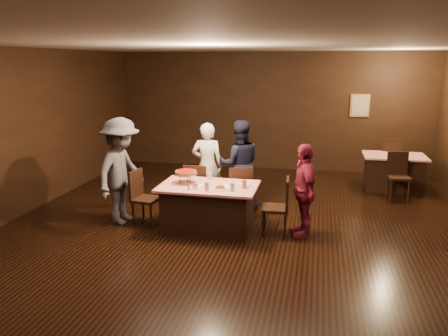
{
  "coord_description": "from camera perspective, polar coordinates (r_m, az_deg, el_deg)",
  "views": [
    {
      "loc": [
        1.24,
        -6.23,
        2.74
      ],
      "look_at": [
        -0.29,
        0.75,
        1.0
      ],
      "focal_mm": 35.0,
      "sensor_mm": 36.0,
      "label": 1
    }
  ],
  "objects": [
    {
      "name": "diner_red_shirt",
      "position": [
        7.05,
        10.37,
        -2.88
      ],
      "size": [
        0.61,
        0.95,
        1.51
      ],
      "primitive_type": "imported",
      "rotation": [
        0.0,
        0.0,
        -1.27
      ],
      "color": "maroon",
      "rests_on": "ground"
    },
    {
      "name": "condiments",
      "position": [
        6.94,
        -4.07,
        -2.41
      ],
      "size": [
        0.17,
        0.1,
        0.09
      ],
      "color": "silver",
      "rests_on": "main_table"
    },
    {
      "name": "pizza_stand",
      "position": [
        7.28,
        -5.02,
        -0.59
      ],
      "size": [
        0.38,
        0.38,
        0.22
      ],
      "color": "black",
      "rests_on": "main_table"
    },
    {
      "name": "main_table",
      "position": [
        7.29,
        -2.02,
        -5.17
      ],
      "size": [
        1.6,
        1.0,
        0.77
      ],
      "primitive_type": "cube",
      "color": "red",
      "rests_on": "ground"
    },
    {
      "name": "glass_front_right",
      "position": [
        6.82,
        1.09,
        -2.48
      ],
      "size": [
        0.08,
        0.08,
        0.14
      ],
      "primitive_type": "cylinder",
      "color": "silver",
      "rests_on": "main_table"
    },
    {
      "name": "chair_back_near",
      "position": [
        9.57,
        21.86,
        -1.01
      ],
      "size": [
        0.46,
        0.46,
        0.95
      ],
      "primitive_type": "cube",
      "rotation": [
        0.0,
        0.0,
        0.1
      ],
      "color": "black",
      "rests_on": "ground"
    },
    {
      "name": "chair_back_far",
      "position": [
        10.82,
        20.79,
        0.7
      ],
      "size": [
        0.43,
        0.43,
        0.95
      ],
      "primitive_type": "cube",
      "rotation": [
        0.0,
        0.0,
        3.18
      ],
      "color": "black",
      "rests_on": "ground"
    },
    {
      "name": "plate_empty",
      "position": [
        7.2,
        2.49,
        -2.14
      ],
      "size": [
        0.25,
        0.25,
        0.01
      ],
      "primitive_type": "cylinder",
      "color": "white",
      "rests_on": "main_table"
    },
    {
      "name": "napkin_left",
      "position": [
        7.16,
        -3.31,
        -2.27
      ],
      "size": [
        0.21,
        0.21,
        0.01
      ],
      "primitive_type": "cube",
      "rotation": [
        0.0,
        0.0,
        -0.35
      ],
      "color": "white",
      "rests_on": "main_table"
    },
    {
      "name": "glass_back",
      "position": [
        7.45,
        -1.85,
        -1.1
      ],
      "size": [
        0.08,
        0.08,
        0.14
      ],
      "primitive_type": "cylinder",
      "color": "silver",
      "rests_on": "main_table"
    },
    {
      "name": "diner_grey_knit",
      "position": [
        7.68,
        -13.28,
        -0.39
      ],
      "size": [
        0.85,
        1.28,
        1.84
      ],
      "primitive_type": "imported",
      "rotation": [
        0.0,
        0.0,
        1.42
      ],
      "color": "#525257",
      "rests_on": "ground"
    },
    {
      "name": "diner_white_jacket",
      "position": [
        8.34,
        -2.19,
        0.37
      ],
      "size": [
        0.62,
        0.43,
        1.64
      ],
      "primitive_type": "imported",
      "rotation": [
        0.0,
        0.0,
        3.2
      ],
      "color": "white",
      "rests_on": "ground"
    },
    {
      "name": "chair_far_right",
      "position": [
        7.88,
        2.15,
        -3.03
      ],
      "size": [
        0.5,
        0.5,
        0.95
      ],
      "primitive_type": "cube",
      "rotation": [
        0.0,
        0.0,
        3.36
      ],
      "color": "black",
      "rests_on": "ground"
    },
    {
      "name": "back_table",
      "position": [
        10.26,
        21.21,
        -0.53
      ],
      "size": [
        1.3,
        0.9,
        0.77
      ],
      "primitive_type": "cube",
      "color": "#A90B1C",
      "rests_on": "ground"
    },
    {
      "name": "chair_end_right",
      "position": [
        7.08,
        6.67,
        -5.07
      ],
      "size": [
        0.44,
        0.44,
        0.95
      ],
      "primitive_type": "cube",
      "rotation": [
        0.0,
        0.0,
        -1.52
      ],
      "color": "black",
      "rests_on": "ground"
    },
    {
      "name": "room",
      "position": [
        6.39,
        1.13,
        8.28
      ],
      "size": [
        10.0,
        10.04,
        3.02
      ],
      "color": "black",
      "rests_on": "ground"
    },
    {
      "name": "chair_end_left",
      "position": [
        7.6,
        -10.11,
        -3.88
      ],
      "size": [
        0.47,
        0.47,
        0.95
      ],
      "primitive_type": "cube",
      "rotation": [
        0.0,
        0.0,
        1.45
      ],
      "color": "black",
      "rests_on": "ground"
    },
    {
      "name": "glass_amber",
      "position": [
        6.99,
        2.62,
        -2.11
      ],
      "size": [
        0.08,
        0.08,
        0.14
      ],
      "primitive_type": "cylinder",
      "color": "#BF7F26",
      "rests_on": "main_table"
    },
    {
      "name": "plate_with_slice",
      "position": [
        6.94,
        -0.42,
        -2.58
      ],
      "size": [
        0.25,
        0.25,
        0.06
      ],
      "color": "white",
      "rests_on": "main_table"
    },
    {
      "name": "chair_far_left",
      "position": [
        8.05,
        -3.47,
        -2.68
      ],
      "size": [
        0.42,
        0.42,
        0.95
      ],
      "primitive_type": "cube",
      "rotation": [
        0.0,
        0.0,
        3.15
      ],
      "color": "black",
      "rests_on": "ground"
    },
    {
      "name": "napkin_center",
      "position": [
        7.11,
        0.3,
        -2.38
      ],
      "size": [
        0.19,
        0.19,
        0.01
      ],
      "primitive_type": "cube",
      "rotation": [
        0.0,
        0.0,
        0.21
      ],
      "color": "white",
      "rests_on": "main_table"
    },
    {
      "name": "glass_front_left",
      "position": [
        6.86,
        -2.27,
        -2.4
      ],
      "size": [
        0.08,
        0.08,
        0.14
      ],
      "primitive_type": "cylinder",
      "color": "silver",
      "rests_on": "main_table"
    },
    {
      "name": "diner_navy_hoodie",
      "position": [
        8.33,
        2.02,
        0.51
      ],
      "size": [
        0.97,
        0.84,
        1.68
      ],
      "primitive_type": "imported",
      "rotation": [
        0.0,
        0.0,
        3.43
      ],
      "color": "black",
      "rests_on": "ground"
    }
  ]
}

